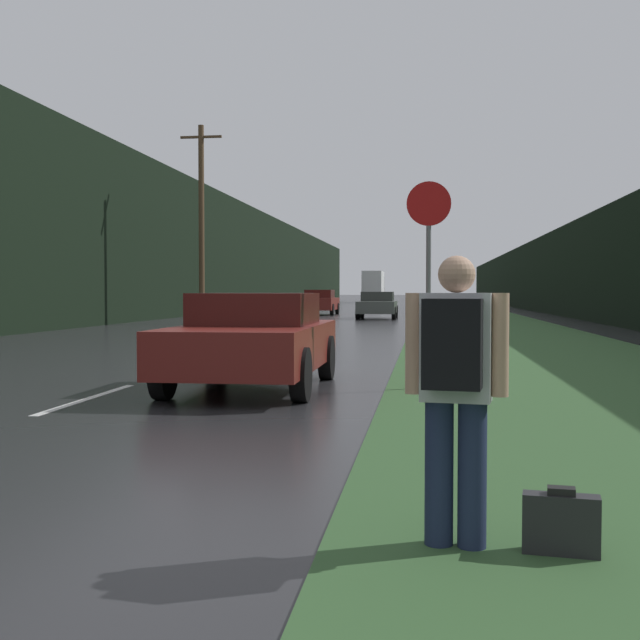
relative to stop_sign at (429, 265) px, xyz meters
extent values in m
cube|color=#33562D|center=(2.40, 30.69, -1.77)|extent=(6.00, 240.00, 0.02)
cube|color=silver|center=(-4.42, -1.54, -1.77)|extent=(0.12, 3.00, 0.01)
cube|color=silver|center=(-4.42, 5.46, -1.77)|extent=(0.12, 3.00, 0.01)
cube|color=silver|center=(-4.42, 12.46, -1.77)|extent=(0.12, 3.00, 0.01)
cube|color=black|center=(-14.24, 40.69, 2.16)|extent=(2.00, 140.00, 7.87)
cube|color=black|center=(8.40, 40.69, 0.73)|extent=(2.00, 140.00, 5.02)
cylinder|color=#4C3823|center=(-9.61, 21.97, 2.47)|extent=(0.24, 0.24, 8.49)
cube|color=#4C3823|center=(-9.61, 21.97, 6.22)|extent=(1.80, 0.10, 0.10)
cylinder|color=slate|center=(0.00, 0.00, -0.61)|extent=(0.07, 0.07, 2.34)
cylinder|color=#B71414|center=(0.00, 0.00, 0.88)|extent=(0.63, 0.02, 0.63)
cylinder|color=#1E2847|center=(0.05, -7.10, -1.37)|extent=(0.16, 0.16, 0.81)
cylinder|color=#1E2847|center=(0.22, -7.13, -1.37)|extent=(0.16, 0.16, 0.81)
cube|color=silver|center=(0.13, -7.12, -0.67)|extent=(0.40, 0.26, 0.59)
sphere|color=tan|center=(0.13, -7.12, -0.27)|extent=(0.20, 0.20, 0.20)
cylinder|color=tan|center=(-0.10, -7.08, -0.65)|extent=(0.09, 0.09, 0.55)
cylinder|color=tan|center=(0.36, -7.15, -0.65)|extent=(0.09, 0.09, 0.55)
cube|color=black|center=(0.11, -7.31, -0.64)|extent=(0.32, 0.22, 0.47)
cube|color=#232326|center=(0.68, -7.18, -1.61)|extent=(0.41, 0.18, 0.34)
cube|color=black|center=(0.68, -7.18, -1.42)|extent=(0.15, 0.11, 0.04)
cube|color=maroon|center=(-2.51, -0.17, -1.16)|extent=(1.91, 4.28, 0.61)
cube|color=#40120F|center=(-2.51, 0.04, -0.62)|extent=(1.62, 1.93, 0.46)
cylinder|color=black|center=(-1.60, -1.50, -1.43)|extent=(0.20, 0.70, 0.70)
cylinder|color=black|center=(-3.42, -1.50, -1.43)|extent=(0.20, 0.70, 0.70)
cylinder|color=black|center=(-1.60, 1.15, -1.43)|extent=(0.20, 0.70, 0.70)
cylinder|color=black|center=(-3.42, 1.15, -1.43)|extent=(0.20, 0.70, 0.70)
cube|color=#4C514C|center=(-2.51, 29.48, -1.18)|extent=(1.88, 4.38, 0.61)
cube|color=#2D302D|center=(-2.51, 29.70, -0.63)|extent=(1.60, 1.97, 0.48)
cylinder|color=black|center=(-1.62, 28.12, -1.45)|extent=(0.20, 0.66, 0.66)
cylinder|color=black|center=(-3.40, 28.12, -1.45)|extent=(0.20, 0.66, 0.66)
cylinder|color=black|center=(-1.62, 30.84, -1.45)|extent=(0.20, 0.66, 0.66)
cylinder|color=black|center=(-3.40, 30.84, -1.45)|extent=(0.20, 0.66, 0.66)
cube|color=maroon|center=(-6.33, 35.99, -1.12)|extent=(1.85, 4.49, 0.71)
cube|color=#40120F|center=(-6.33, 35.77, -0.53)|extent=(1.57, 2.02, 0.48)
cylinder|color=black|center=(-7.21, 37.38, -1.44)|extent=(0.20, 0.68, 0.68)
cylinder|color=black|center=(-5.45, 37.38, -1.44)|extent=(0.20, 0.68, 0.68)
cylinder|color=black|center=(-7.21, 34.60, -1.44)|extent=(0.20, 0.68, 0.68)
cylinder|color=black|center=(-5.45, 34.60, -1.44)|extent=(0.20, 0.68, 0.68)
cube|color=gray|center=(-6.33, 88.53, -0.11)|extent=(2.18, 2.28, 2.52)
cube|color=silver|center=(-6.33, 84.15, 0.31)|extent=(2.29, 6.48, 3.36)
cylinder|color=black|center=(-7.42, 88.30, -1.33)|extent=(0.28, 0.90, 0.90)
cylinder|color=black|center=(-5.24, 88.30, -1.33)|extent=(0.28, 0.90, 0.90)
cylinder|color=black|center=(-7.42, 82.53, -1.33)|extent=(0.28, 0.90, 0.90)
cylinder|color=black|center=(-5.24, 82.53, -1.33)|extent=(0.28, 0.90, 0.90)
camera|label=1|loc=(-0.03, -11.51, -0.37)|focal=45.00mm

